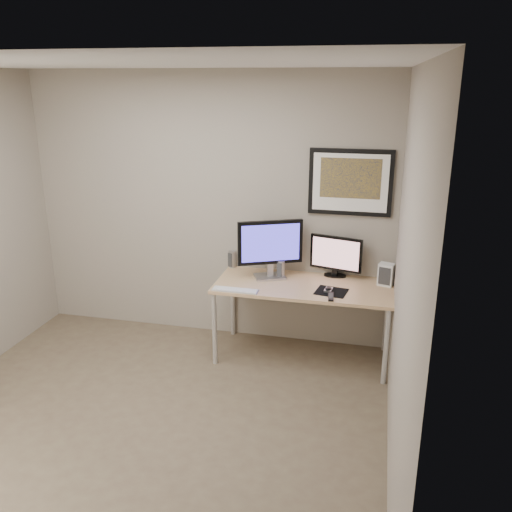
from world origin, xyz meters
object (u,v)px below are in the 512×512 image
object	(u,v)px
framed_art	(350,182)
monitor_large	(270,247)
keyboard	(235,290)
speaker_left	(232,259)
speaker_right	(281,269)
monitor_tv	(336,255)
desk	(303,291)
fan_unit	(386,274)

from	to	relation	value
framed_art	monitor_large	distance (m)	0.93
framed_art	keyboard	bearing A→B (deg)	-146.09
monitor_large	speaker_left	distance (m)	0.52
speaker_right	speaker_left	bearing A→B (deg)	-179.33
framed_art	monitor_tv	size ratio (longest dim) A/B	1.53
desk	keyboard	distance (m)	0.64
framed_art	monitor_tv	distance (m)	0.69
desk	speaker_right	world-z (taller)	speaker_right
monitor_large	speaker_left	size ratio (longest dim) A/B	3.36
monitor_large	speaker_right	distance (m)	0.25
speaker_right	monitor_tv	bearing A→B (deg)	35.09
desk	monitor_large	xyz separation A→B (m)	(-0.33, 0.10, 0.37)
monitor_tv	keyboard	size ratio (longest dim) A/B	1.19
monitor_large	monitor_tv	distance (m)	0.62
speaker_right	keyboard	world-z (taller)	speaker_right
framed_art	monitor_large	world-z (taller)	framed_art
speaker_left	desk	bearing A→B (deg)	2.68
monitor_tv	fan_unit	size ratio (longest dim) A/B	2.39
desk	speaker_right	xyz separation A→B (m)	(-0.24, 0.14, 0.15)
speaker_right	monitor_large	bearing A→B (deg)	-143.05
speaker_left	speaker_right	bearing A→B (deg)	6.69
monitor_large	keyboard	world-z (taller)	monitor_large
framed_art	keyboard	distance (m)	1.42
monitor_tv	keyboard	bearing A→B (deg)	-131.41
framed_art	speaker_left	bearing A→B (deg)	-178.68
speaker_right	keyboard	bearing A→B (deg)	-109.54
speaker_right	fan_unit	size ratio (longest dim) A/B	0.81
desk	keyboard	world-z (taller)	keyboard
fan_unit	keyboard	bearing A→B (deg)	-144.28
monitor_large	speaker_right	world-z (taller)	monitor_large
monitor_tv	speaker_left	size ratio (longest dim) A/B	2.90
monitor_tv	speaker_right	xyz separation A→B (m)	(-0.49, -0.14, -0.13)
framed_art	speaker_left	xyz separation A→B (m)	(-1.11, -0.03, -0.81)
speaker_right	fan_unit	distance (m)	0.96
monitor_large	speaker_left	xyz separation A→B (m)	(-0.42, 0.20, -0.22)
monitor_large	fan_unit	world-z (taller)	monitor_large
monitor_tv	keyboard	distance (m)	1.02
desk	speaker_right	size ratio (longest dim) A/B	9.63
monitor_tv	desk	bearing A→B (deg)	-118.27
speaker_left	fan_unit	size ratio (longest dim) A/B	0.82
speaker_left	keyboard	xyz separation A→B (m)	(0.19, -0.59, -0.08)
keyboard	monitor_large	bearing A→B (deg)	60.02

